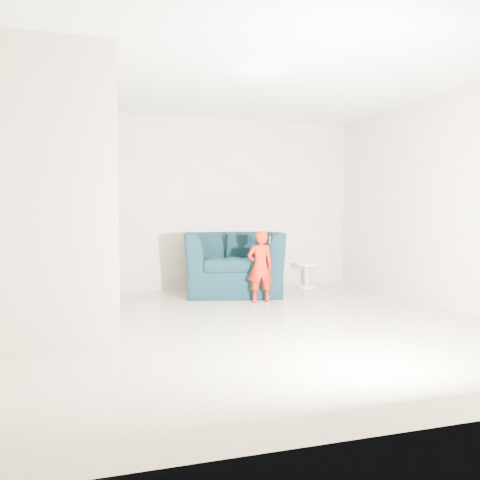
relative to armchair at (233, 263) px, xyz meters
name	(u,v)px	position (x,y,z in m)	size (l,w,h in m)	color
floor	(260,325)	(-0.34, -2.14, -0.46)	(5.50, 5.50, 0.00)	tan
ceiling	(261,69)	(-0.34, -2.14, 2.24)	(5.50, 5.50, 0.00)	silver
back_wall	(201,204)	(-0.34, 0.61, 0.89)	(5.00, 5.00, 0.00)	#AEA08D
front_wall	(432,185)	(-0.34, -4.89, 0.89)	(5.00, 5.00, 0.00)	#AEA08D
left_wall	(2,196)	(-2.84, -2.14, 0.89)	(5.50, 5.50, 0.00)	#AEA08D
right_wall	(456,201)	(2.16, -2.14, 0.89)	(5.50, 5.50, 0.00)	#AEA08D
armchair	(233,263)	(0.00, 0.00, 0.00)	(1.41, 1.23, 0.92)	black
toddler	(260,267)	(0.14, -0.83, 0.02)	(0.35, 0.23, 0.96)	#9F2805
side_table	(306,271)	(1.30, 0.22, -0.19)	(0.40, 0.40, 0.40)	silver
staircase	(63,237)	(-2.33, -1.59, 0.49)	(1.02, 3.03, 3.62)	#ADA089
cushion	(238,245)	(0.15, 0.23, 0.24)	(0.39, 0.11, 0.37)	black
throw	(194,256)	(-0.60, 0.00, 0.12)	(0.04, 0.43, 0.48)	black
phone	(270,240)	(0.26, -0.85, 0.38)	(0.02, 0.05, 0.10)	black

